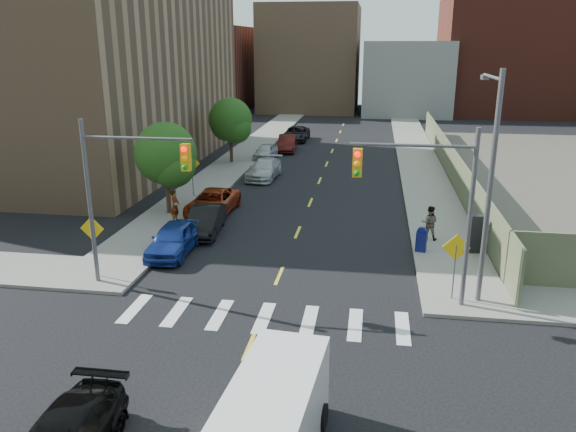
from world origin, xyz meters
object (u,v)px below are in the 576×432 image
(parked_car_silver, at_px, (264,169))
(mailbox, at_px, (421,240))
(parked_car_grey, at_px, (296,134))
(pedestrian_west, at_px, (175,206))
(parked_car_white, at_px, (266,152))
(parked_car_maroon, at_px, (287,143))
(parked_car_red, at_px, (212,202))
(parked_car_black, at_px, (206,220))
(payphone, at_px, (475,234))
(pedestrian_east, at_px, (429,223))
(parked_car_blue, at_px, (174,239))
(cargo_van, at_px, (273,419))

(parked_car_silver, distance_m, mailbox, 17.86)
(parked_car_grey, distance_m, pedestrian_west, 29.20)
(parked_car_white, height_order, mailbox, mailbox)
(parked_car_maroon, bearing_deg, parked_car_red, -98.18)
(parked_car_black, relative_size, mailbox, 3.62)
(parked_car_silver, relative_size, pedestrian_west, 2.62)
(pedestrian_west, bearing_deg, payphone, -97.38)
(mailbox, bearing_deg, parked_car_red, 170.20)
(parked_car_red, relative_size, parked_car_white, 1.32)
(mailbox, relative_size, pedestrian_east, 0.68)
(parked_car_red, bearing_deg, parked_car_black, -78.44)
(parked_car_white, height_order, parked_car_maroon, parked_car_maroon)
(parked_car_maroon, relative_size, payphone, 2.47)
(parked_car_blue, relative_size, parked_car_white, 1.14)
(parked_car_black, relative_size, parked_car_maroon, 0.96)
(parked_car_maroon, height_order, mailbox, parked_car_maroon)
(parked_car_blue, distance_m, mailbox, 11.99)
(parked_car_black, distance_m, parked_car_maroon, 24.21)
(cargo_van, height_order, mailbox, cargo_van)
(parked_car_black, bearing_deg, parked_car_red, 95.20)
(parked_car_red, xyz_separation_m, parked_car_silver, (1.30, 9.50, 0.00))
(parked_car_black, height_order, parked_car_maroon, parked_car_maroon)
(pedestrian_east, bearing_deg, mailbox, 84.17)
(parked_car_maroon, distance_m, pedestrian_west, 23.29)
(cargo_van, bearing_deg, payphone, 69.92)
(mailbox, distance_m, pedestrian_west, 13.54)
(mailbox, bearing_deg, pedestrian_east, 86.77)
(cargo_van, distance_m, pedestrian_west, 19.56)
(parked_car_maroon, bearing_deg, parked_car_black, -96.20)
(parked_car_silver, bearing_deg, parked_car_blue, -91.18)
(parked_car_maroon, bearing_deg, parked_car_silver, -94.59)
(parked_car_red, distance_m, pedestrian_west, 2.83)
(mailbox, height_order, payphone, payphone)
(parked_car_silver, relative_size, parked_car_grey, 0.94)
(parked_car_white, distance_m, payphone, 25.71)
(parked_car_maroon, height_order, payphone, payphone)
(parked_car_black, relative_size, parked_car_grey, 0.84)
(parked_car_maroon, bearing_deg, parked_car_white, -112.53)
(payphone, bearing_deg, parked_car_blue, -176.09)
(parked_car_black, relative_size, parked_car_white, 1.13)
(parked_car_blue, distance_m, parked_car_black, 3.27)
(payphone, bearing_deg, mailbox, -177.67)
(parked_car_blue, relative_size, cargo_van, 0.86)
(parked_car_white, distance_m, pedestrian_east, 23.36)
(parked_car_silver, distance_m, pedestrian_west, 12.23)
(parked_car_black, height_order, parked_car_grey, parked_car_grey)
(parked_car_maroon, relative_size, pedestrian_west, 2.43)
(parked_car_white, bearing_deg, payphone, -51.41)
(parked_car_silver, xyz_separation_m, cargo_van, (5.98, -29.41, 0.49))
(parked_car_white, relative_size, pedestrian_west, 2.07)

